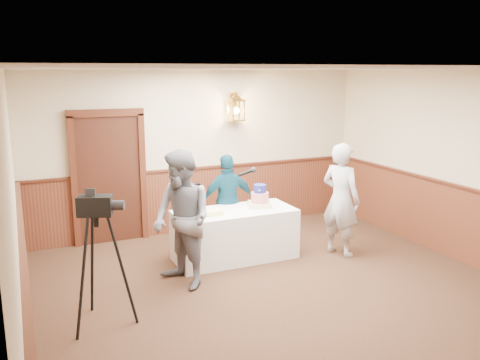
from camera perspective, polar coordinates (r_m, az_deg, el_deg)
The scene contains 10 objects.
ground at distance 6.26m, azimuth 6.98°, elevation -14.30°, with size 7.00×7.00×0.00m, color black.
room_shell at distance 6.10m, azimuth 4.72°, elevation 0.23°, with size 6.02×7.02×2.81m.
display_table at distance 7.66m, azimuth -0.61°, elevation -6.12°, with size 1.80×0.80×0.75m, color white.
tiered_cake at distance 7.73m, azimuth 2.23°, elevation -2.03°, with size 0.42×0.42×0.34m.
sheet_cake_yellow at distance 7.32m, azimuth -3.29°, elevation -3.68°, with size 0.31×0.24×0.06m, color #EBF391.
sheet_cake_green at distance 7.45m, azimuth -5.51°, elevation -3.43°, with size 0.27×0.21×0.06m, color #A6DC9B.
interviewer at distance 6.59m, azimuth -6.52°, elevation -4.45°, with size 1.61×1.04×1.81m.
baker at distance 7.84m, azimuth 11.25°, elevation -2.17°, with size 0.63×0.42×1.74m, color #A8A8AE.
assistant_p at distance 8.01m, azimuth -1.34°, elevation -2.46°, with size 0.89×0.37×1.51m, color #103E52.
tv_camera_rig at distance 5.85m, azimuth -15.53°, elevation -9.49°, with size 0.58×0.54×1.48m.
Camera 1 is at (-2.94, -4.78, 2.78)m, focal length 38.00 mm.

